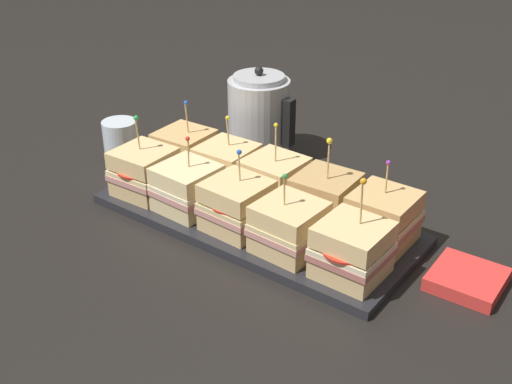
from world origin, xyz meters
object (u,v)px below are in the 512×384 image
sandwich_back_right (325,199)px  napkin_stack (467,279)px  drinking_glass (121,144)px  sandwich_front_left (187,188)px  serving_platter (256,219)px  sandwich_front_center (236,205)px  sandwich_front_right (289,227)px  sandwich_back_far_left (185,151)px  kettle_steel (259,117)px  sandwich_back_center (275,182)px  sandwich_back_left (227,166)px  sandwich_front_far_right (352,250)px  sandwich_front_far_left (144,172)px  sandwich_back_far_right (383,218)px

sandwich_back_right → napkin_stack: 0.29m
drinking_glass → sandwich_front_left: bearing=-15.9°
serving_platter → drinking_glass: size_ratio=5.67×
sandwich_front_center → sandwich_front_right: size_ratio=1.04×
sandwich_back_far_left → kettle_steel: bearing=73.6°
sandwich_back_center → drinking_glass: 0.39m
serving_platter → napkin_stack: bearing=6.7°
sandwich_back_left → sandwich_front_far_right: bearing=-18.8°
sandwich_front_far_left → sandwich_front_far_right: size_ratio=0.94×
sandwich_back_far_right → napkin_stack: (0.17, -0.01, -0.05)m
sandwich_front_center → drinking_glass: 0.39m
sandwich_front_left → sandwich_front_center: sandwich_front_center is taller
sandwich_back_far_left → kettle_steel: size_ratio=0.76×
sandwich_front_far_left → kettle_steel: kettle_steel is taller
sandwich_front_left → sandwich_back_right: (0.24, 0.12, 0.00)m
napkin_stack → sandwich_back_left: bearing=178.6°
sandwich_back_far_left → kettle_steel: kettle_steel is taller
sandwich_back_center → sandwich_back_right: bearing=-0.7°
serving_platter → sandwich_back_right: bearing=26.7°
sandwich_front_far_left → drinking_glass: sandwich_front_far_left is taller
sandwich_front_far_left → sandwich_front_center: size_ratio=1.07×
sandwich_front_right → napkin_stack: bearing=21.0°
sandwich_back_left → napkin_stack: (0.52, -0.01, -0.05)m
sandwich_back_center → sandwich_back_far_right: size_ratio=1.10×
sandwich_front_right → drinking_glass: bearing=171.1°
sandwich_front_right → kettle_steel: kettle_steel is taller
sandwich_back_right → kettle_steel: (-0.30, 0.20, 0.03)m
sandwich_front_far_left → drinking_glass: 0.17m
sandwich_front_center → napkin_stack: sandwich_front_center is taller
sandwich_front_center → sandwich_back_far_right: bearing=26.6°
serving_platter → napkin_stack: 0.40m
sandwich_front_left → sandwich_back_far_right: sandwich_back_far_right is taller
sandwich_front_right → sandwich_back_far_left: size_ratio=0.92×
sandwich_back_far_left → sandwich_back_left: 0.12m
napkin_stack → sandwich_front_right: bearing=-159.0°
napkin_stack → sandwich_back_right: bearing=177.6°
napkin_stack → kettle_steel: bearing=160.2°
sandwich_back_center → sandwich_back_right: 0.11m
sandwich_front_far_left → sandwich_back_far_right: sandwich_front_far_left is taller
sandwich_back_far_right → sandwich_front_far_right: bearing=-87.1°
sandwich_front_left → sandwich_front_center: bearing=-0.0°
sandwich_front_center → sandwich_back_center: sandwich_back_center is taller
sandwich_front_far_left → sandwich_front_right: bearing=-0.1°
kettle_steel → sandwich_front_right: bearing=-46.9°
sandwich_front_far_right → sandwich_back_far_left: size_ratio=1.09×
sandwich_front_far_left → sandwich_back_far_left: sandwich_front_far_left is taller
sandwich_front_far_right → sandwich_back_far_right: bearing=92.9°
serving_platter → sandwich_back_left: 0.14m
sandwich_back_left → sandwich_back_far_right: (0.35, 0.00, 0.00)m
sandwich_back_right → drinking_glass: sandwich_back_right is taller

